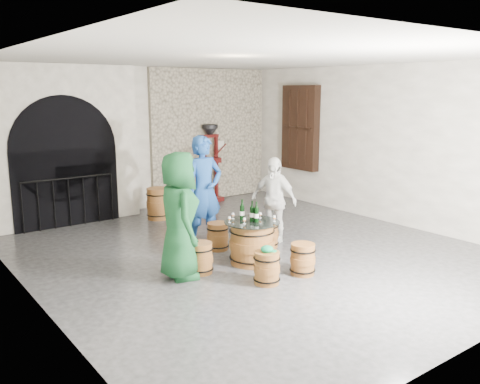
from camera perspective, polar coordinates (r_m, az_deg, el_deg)
ground at (r=8.68m, az=1.13°, el=-6.65°), size 8.00×8.00×0.00m
wall_back at (r=11.72m, az=-11.01°, el=5.85°), size 8.00×0.00×8.00m
wall_left at (r=6.78m, az=-22.84°, el=1.25°), size 0.00×8.00×8.00m
wall_right at (r=10.82m, az=16.00°, el=5.17°), size 0.00×8.00×8.00m
ceiling at (r=8.27m, az=1.21°, el=14.93°), size 8.00×8.00×0.00m
stone_facing_panel at (r=12.56m, az=-3.45°, el=6.39°), size 3.20×0.12×3.18m
arched_opening at (r=10.78m, az=-19.52°, el=4.84°), size 3.10×0.60×3.19m
shuttered_window at (r=12.32m, az=6.76°, el=7.17°), size 0.23×1.10×2.00m
barrel_table at (r=8.01m, az=1.34°, el=-5.70°), size 0.87×0.87×0.68m
barrel_stool_left at (r=7.64m, az=-4.46°, el=-7.40°), size 0.39×0.39×0.47m
barrel_stool_far at (r=8.71m, az=-2.51°, el=-5.00°), size 0.39×0.39×0.47m
barrel_stool_right at (r=8.86m, az=3.15°, el=-4.72°), size 0.39×0.39×0.47m
barrel_stool_near_right at (r=7.62m, az=7.05°, el=-7.50°), size 0.39×0.39×0.47m
barrel_stool_near_left at (r=7.22m, az=3.02°, el=-8.50°), size 0.39×0.39×0.47m
green_cap at (r=7.14m, az=3.08°, el=-6.42°), size 0.23×0.18×0.10m
person_green at (r=7.32m, az=-6.85°, el=-2.66°), size 0.82×1.03×1.85m
person_blue at (r=8.84m, az=-4.06°, el=0.11°), size 0.71×0.47×1.93m
person_white at (r=9.05m, az=3.79°, el=-0.89°), size 0.64×0.97×1.54m
wine_bottle_left at (r=7.91m, az=1.37°, el=-2.36°), size 0.08×0.08×0.32m
wine_bottle_center at (r=7.86m, az=1.86°, el=-2.46°), size 0.08×0.08×0.32m
wine_bottle_right at (r=8.01m, az=0.24°, el=-2.19°), size 0.08×0.08×0.32m
tasting_glass_a at (r=7.76m, az=0.50°, el=-3.26°), size 0.05×0.05×0.10m
tasting_glass_b at (r=8.10m, az=2.27°, el=-2.64°), size 0.05×0.05×0.10m
tasting_glass_c at (r=8.07m, az=-0.80°, el=-2.69°), size 0.05×0.05×0.10m
tasting_glass_d at (r=8.23m, az=1.85°, el=-2.42°), size 0.05×0.05×0.10m
tasting_glass_e at (r=7.91m, az=3.87°, el=-3.00°), size 0.05×0.05×0.10m
tasting_glass_f at (r=7.84m, az=-1.19°, el=-3.12°), size 0.05×0.05×0.10m
side_barrel at (r=10.88m, az=-9.20°, el=-1.29°), size 0.50×0.50×0.66m
corking_press at (r=12.34m, az=-3.34°, el=3.93°), size 0.80×0.50×1.88m
control_box at (r=12.65m, az=-2.28°, el=5.30°), size 0.18×0.10×0.22m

